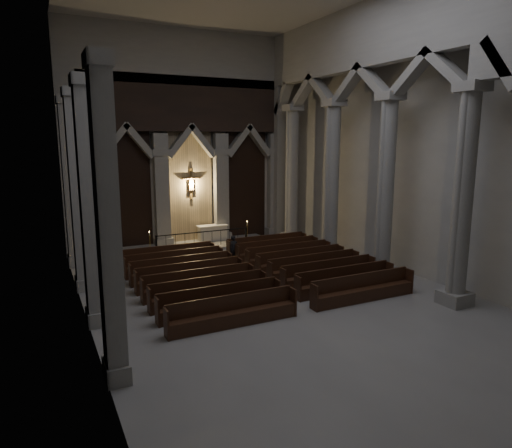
# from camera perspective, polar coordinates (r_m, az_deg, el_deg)

# --- Properties ---
(room) EXTENTS (24.00, 24.10, 12.00)m
(room) POSITION_cam_1_polar(r_m,az_deg,el_deg) (16.15, 5.09, 15.93)
(room) COLOR gray
(room) RESTS_ON ground
(sanctuary_wall) EXTENTS (14.00, 0.77, 12.00)m
(sanctuary_wall) POSITION_cam_1_polar(r_m,az_deg,el_deg) (26.64, -8.18, 11.62)
(sanctuary_wall) COLOR gray
(sanctuary_wall) RESTS_ON ground
(right_arcade) EXTENTS (1.00, 24.00, 12.00)m
(right_arcade) POSITION_cam_1_polar(r_m,az_deg,el_deg) (20.53, 16.78, 15.02)
(right_arcade) COLOR gray
(right_arcade) RESTS_ON ground
(left_pilasters) EXTENTS (0.60, 13.00, 8.03)m
(left_pilasters) POSITION_cam_1_polar(r_m,az_deg,el_deg) (17.48, -20.89, 2.74)
(left_pilasters) COLOR gray
(left_pilasters) RESTS_ON ground
(sanctuary_step) EXTENTS (8.50, 2.60, 0.15)m
(sanctuary_step) POSITION_cam_1_polar(r_m,az_deg,el_deg) (26.44, -7.18, -2.64)
(sanctuary_step) COLOR gray
(sanctuary_step) RESTS_ON ground
(altar) EXTENTS (1.79, 0.71, 0.91)m
(altar) POSITION_cam_1_polar(r_m,az_deg,el_deg) (27.22, -5.48, -1.07)
(altar) COLOR beige
(altar) RESTS_ON sanctuary_step
(altar_rail) EXTENTS (5.36, 0.09, 1.05)m
(altar_rail) POSITION_cam_1_polar(r_m,az_deg,el_deg) (25.57, -6.62, -1.65)
(altar_rail) COLOR black
(altar_rail) RESTS_ON ground
(candle_stand_left) EXTENTS (0.22, 0.22, 1.29)m
(candle_stand_left) POSITION_cam_1_polar(r_m,az_deg,el_deg) (24.87, -13.09, -3.03)
(candle_stand_left) COLOR gold
(candle_stand_left) RESTS_ON ground
(candle_stand_right) EXTENTS (0.24, 0.24, 1.40)m
(candle_stand_right) POSITION_cam_1_polar(r_m,az_deg,el_deg) (26.66, -1.11, -1.78)
(candle_stand_right) COLOR gold
(candle_stand_right) RESTS_ON ground
(pews) EXTENTS (9.97, 8.40, 1.02)m
(pews) POSITION_cam_1_polar(r_m,az_deg,el_deg) (19.83, -0.22, -6.28)
(pews) COLOR black
(pews) RESTS_ON ground
(worshipper) EXTENTS (0.54, 0.39, 1.36)m
(worshipper) POSITION_cam_1_polar(r_m,az_deg,el_deg) (22.84, -2.79, -3.12)
(worshipper) COLOR black
(worshipper) RESTS_ON ground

